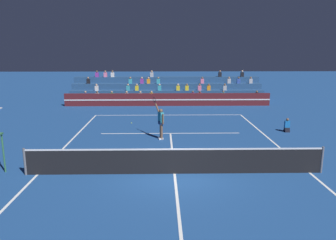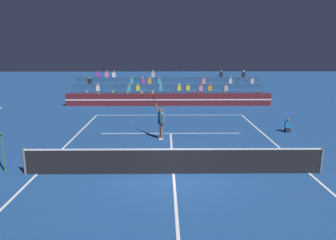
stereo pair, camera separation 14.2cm
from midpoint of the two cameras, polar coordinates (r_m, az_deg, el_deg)
name	(u,v)px [view 1 (the left image)]	position (r m, az deg, el deg)	size (l,w,h in m)	color
ground_plane	(175,174)	(13.38, 0.84, -9.33)	(120.00, 120.00, 0.00)	navy
court_lines	(175,174)	(13.37, 0.84, -9.32)	(11.10, 23.90, 0.01)	white
tennis_net	(175,161)	(13.18, 0.85, -7.14)	(12.00, 0.10, 1.10)	slate
sponsor_banner_wall	(168,100)	(28.78, -0.22, 3.57)	(18.00, 0.26, 1.10)	#51191E
bleacher_stand	(167,92)	(31.87, -0.31, 4.95)	(18.16, 3.80, 2.83)	navy
ball_kid_courtside	(287,126)	(21.02, 19.83, -1.07)	(0.30, 0.36, 0.84)	black
tennis_player	(161,122)	(18.09, -1.50, -0.30)	(0.66, 1.20, 2.31)	brown
tennis_ball	(131,123)	(22.18, -6.57, -0.51)	(0.07, 0.07, 0.07)	#C6DB33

